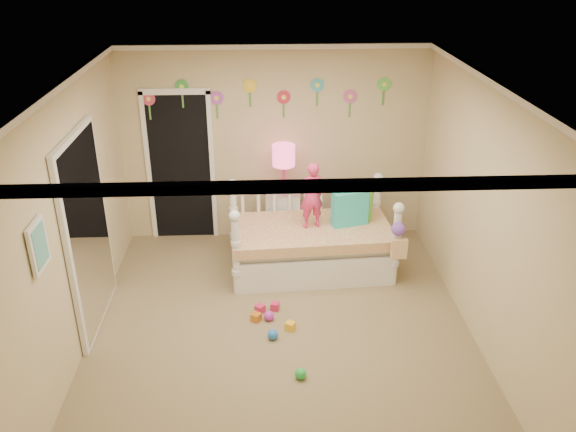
{
  "coord_description": "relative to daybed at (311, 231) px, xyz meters",
  "views": [
    {
      "loc": [
        -0.17,
        -5.12,
        3.78
      ],
      "look_at": [
        0.1,
        0.6,
        1.05
      ],
      "focal_mm": 36.62,
      "sensor_mm": 36.0,
      "label": 1
    }
  ],
  "objects": [
    {
      "name": "wall_picture",
      "position": [
        -2.38,
        -2.15,
        1.02
      ],
      "size": [
        0.05,
        0.34,
        0.42
      ],
      "primitive_type": "cube",
      "color": "white",
      "rests_on": "left_wall"
    },
    {
      "name": "mirror_closet",
      "position": [
        -2.37,
        -0.95,
        0.52
      ],
      "size": [
        0.07,
        1.3,
        2.1
      ],
      "primitive_type": "cube",
      "color": "white",
      "rests_on": "left_wall"
    },
    {
      "name": "left_wall",
      "position": [
        -2.41,
        -1.25,
        0.77
      ],
      "size": [
        0.01,
        4.5,
        2.6
      ],
      "primitive_type": "cube",
      "color": "tan",
      "rests_on": "floor"
    },
    {
      "name": "flower_decals",
      "position": [
        -0.5,
        0.98,
        1.41
      ],
      "size": [
        3.4,
        0.02,
        0.5
      ],
      "primitive_type": null,
      "color": "#B2668C",
      "rests_on": "back_wall"
    },
    {
      "name": "closet_doorway",
      "position": [
        -1.66,
        0.98,
        0.5
      ],
      "size": [
        0.9,
        0.04,
        2.07
      ],
      "primitive_type": "cube",
      "color": "black",
      "rests_on": "back_wall"
    },
    {
      "name": "nightstand",
      "position": [
        -0.3,
        0.72,
        -0.16
      ],
      "size": [
        0.49,
        0.39,
        0.75
      ],
      "primitive_type": "cube",
      "rotation": [
        0.0,
        0.0,
        -0.12
      ],
      "color": "white",
      "rests_on": "floor"
    },
    {
      "name": "right_wall",
      "position": [
        1.59,
        -1.25,
        0.77
      ],
      "size": [
        0.01,
        4.5,
        2.6
      ],
      "primitive_type": "cube",
      "color": "tan",
      "rests_on": "floor"
    },
    {
      "name": "child",
      "position": [
        -0.0,
        -0.01,
        0.47
      ],
      "size": [
        0.35,
        0.28,
        0.82
      ],
      "primitive_type": "imported",
      "rotation": [
        0.0,
        0.0,
        3.44
      ],
      "color": "#F33774",
      "rests_on": "daybed"
    },
    {
      "name": "pillow_lime",
      "position": [
        0.57,
        0.22,
        0.26
      ],
      "size": [
        0.44,
        0.27,
        0.39
      ],
      "primitive_type": "cube",
      "rotation": [
        0.0,
        0.0,
        -0.3
      ],
      "color": "#77D240",
      "rests_on": "daybed"
    },
    {
      "name": "toy_scatter",
      "position": [
        -0.61,
        -1.45,
        -0.48
      ],
      "size": [
        1.21,
        1.5,
        0.11
      ],
      "primitive_type": null,
      "rotation": [
        0.0,
        0.0,
        0.37
      ],
      "color": "#996666",
      "rests_on": "floor"
    },
    {
      "name": "crown_molding",
      "position": [
        -0.41,
        -1.25,
        2.04
      ],
      "size": [
        4.0,
        4.5,
        0.06
      ],
      "primitive_type": null,
      "color": "white",
      "rests_on": "ceiling"
    },
    {
      "name": "pillow_turquoise",
      "position": [
        0.47,
        0.03,
        0.28
      ],
      "size": [
        0.46,
        0.27,
        0.43
      ],
      "primitive_type": "cube",
      "rotation": [
        0.0,
        0.0,
        0.29
      ],
      "color": "#23ACB3",
      "rests_on": "daybed"
    },
    {
      "name": "floor",
      "position": [
        -0.41,
        -1.25,
        -0.53
      ],
      "size": [
        4.0,
        4.5,
        0.01
      ],
      "primitive_type": "cube",
      "color": "#7F684C",
      "rests_on": "ground"
    },
    {
      "name": "ceiling",
      "position": [
        -0.41,
        -1.25,
        2.07
      ],
      "size": [
        4.0,
        4.5,
        0.01
      ],
      "primitive_type": "cube",
      "color": "white",
      "rests_on": "floor"
    },
    {
      "name": "hanging_bag",
      "position": [
        0.94,
        -0.55,
        0.12
      ],
      "size": [
        0.2,
        0.16,
        0.36
      ],
      "primitive_type": null,
      "color": "beige",
      "rests_on": "daybed"
    },
    {
      "name": "table_lamp",
      "position": [
        -0.3,
        0.72,
        0.64
      ],
      "size": [
        0.29,
        0.29,
        0.65
      ],
      "color": "#E41E77",
      "rests_on": "nightstand"
    },
    {
      "name": "daybed",
      "position": [
        0.0,
        0.0,
        0.0
      ],
      "size": [
        2.03,
        1.18,
        1.07
      ],
      "primitive_type": null,
      "rotation": [
        0.0,
        0.0,
        0.06
      ],
      "color": "white",
      "rests_on": "floor"
    },
    {
      "name": "back_wall",
      "position": [
        -0.41,
        1.0,
        0.77
      ],
      "size": [
        4.0,
        0.01,
        2.6
      ],
      "primitive_type": "cube",
      "color": "tan",
      "rests_on": "floor"
    }
  ]
}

